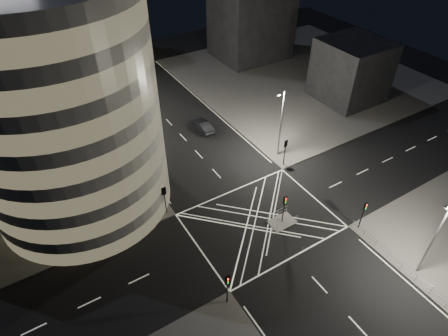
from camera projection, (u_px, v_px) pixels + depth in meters
ground at (260, 221)px, 43.61m from camera, size 120.00×120.00×0.00m
sidewalk_far_right at (300, 75)px, 73.04m from camera, size 42.00×42.00×0.15m
central_island at (282, 222)px, 43.38m from camera, size 3.00×2.00×0.15m
office_tower_curved at (5, 103)px, 39.52m from camera, size 30.00×29.00×27.20m
building_right_far at (251, 20)px, 75.57m from camera, size 14.00×12.00×15.00m
building_right_near at (351, 70)px, 62.98m from camera, size 10.00×10.00×10.00m
building_far_end at (76, 13)px, 74.44m from camera, size 18.00×8.00×18.00m
tree_a at (142, 182)px, 42.65m from camera, size 3.80×3.80×6.20m
tree_b at (122, 146)px, 45.81m from camera, size 4.80×4.80×8.02m
tree_c at (108, 130)px, 50.40m from camera, size 3.95×3.95×6.53m
tree_d at (94, 107)px, 54.00m from camera, size 5.10×5.10×7.73m
tree_e at (84, 96)px, 58.52m from camera, size 4.35×4.35×6.39m
traffic_signal_fl at (164, 196)px, 42.68m from camera, size 0.55×0.22×4.00m
traffic_signal_nl at (227, 284)px, 33.73m from camera, size 0.55×0.22×4.00m
traffic_signal_fr at (285, 148)px, 49.79m from camera, size 0.55×0.22×4.00m
traffic_signal_nr at (364, 211)px, 40.84m from camera, size 0.55×0.22×4.00m
traffic_signal_island at (284, 204)px, 41.58m from camera, size 0.55×0.22×4.00m
street_lamp_left_near at (139, 156)px, 44.18m from camera, size 1.25×0.25×10.00m
street_lamp_left_far at (94, 93)px, 56.02m from camera, size 1.25×0.25×10.00m
street_lamp_right_far at (281, 122)px, 49.82m from camera, size 1.25×0.25×10.00m
street_lamp_right_near at (435, 236)px, 34.69m from camera, size 1.25×0.25×10.00m
railing_near_right at (395, 260)px, 38.52m from camera, size 0.06×11.70×1.10m
railing_island_south at (287, 223)px, 42.39m from camera, size 2.80×0.06×1.10m
railing_island_north at (278, 213)px, 43.58m from camera, size 2.80×0.06×1.10m
sedan at (203, 126)px, 57.85m from camera, size 1.76×4.75×1.55m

